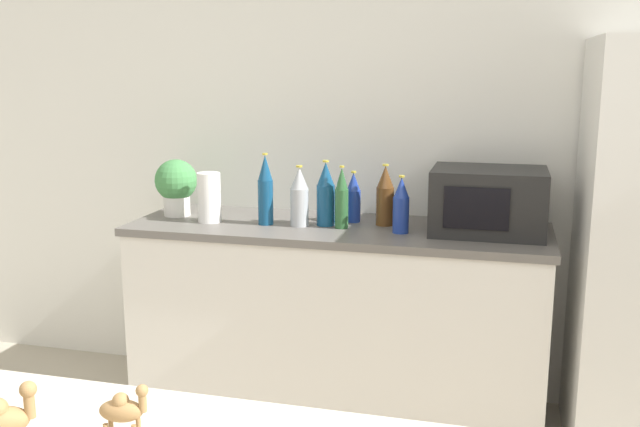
% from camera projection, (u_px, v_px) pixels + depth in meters
% --- Properties ---
extents(wall_back, '(8.00, 0.06, 2.55)m').
position_uv_depth(wall_back, '(406.00, 136.00, 3.40)').
color(wall_back, white).
rests_on(wall_back, ground_plane).
extents(back_counter, '(1.89, 0.63, 0.89)m').
position_uv_depth(back_counter, '(337.00, 318.00, 3.32)').
color(back_counter, silver).
rests_on(back_counter, ground_plane).
extents(potted_plant, '(0.20, 0.20, 0.27)m').
position_uv_depth(potted_plant, '(176.00, 184.00, 3.41)').
color(potted_plant, silver).
rests_on(potted_plant, back_counter).
extents(paper_towel_roll, '(0.11, 0.11, 0.23)m').
position_uv_depth(paper_towel_roll, '(209.00, 197.00, 3.28)').
color(paper_towel_roll, white).
rests_on(paper_towel_roll, back_counter).
extents(microwave, '(0.48, 0.37, 0.28)m').
position_uv_depth(microwave, '(488.00, 201.00, 3.06)').
color(microwave, black).
rests_on(microwave, back_counter).
extents(back_bottle_0, '(0.08, 0.08, 0.28)m').
position_uv_depth(back_bottle_0, '(299.00, 197.00, 3.20)').
color(back_bottle_0, '#B2B7BC').
rests_on(back_bottle_0, back_counter).
extents(back_bottle_1, '(0.08, 0.08, 0.28)m').
position_uv_depth(back_bottle_1, '(385.00, 196.00, 3.21)').
color(back_bottle_1, brown).
rests_on(back_bottle_1, back_counter).
extents(back_bottle_2, '(0.07, 0.07, 0.33)m').
position_uv_depth(back_bottle_2, '(265.00, 191.00, 3.22)').
color(back_bottle_2, navy).
rests_on(back_bottle_2, back_counter).
extents(back_bottle_3, '(0.08, 0.08, 0.30)m').
position_uv_depth(back_bottle_3, '(326.00, 194.00, 3.20)').
color(back_bottle_3, navy).
rests_on(back_bottle_3, back_counter).
extents(back_bottle_4, '(0.06, 0.06, 0.28)m').
position_uv_depth(back_bottle_4, '(342.00, 198.00, 3.15)').
color(back_bottle_4, '#2D6033').
rests_on(back_bottle_4, back_counter).
extents(back_bottle_5, '(0.07, 0.07, 0.25)m').
position_uv_depth(back_bottle_5, '(401.00, 206.00, 3.06)').
color(back_bottle_5, navy).
rests_on(back_bottle_5, back_counter).
extents(back_bottle_6, '(0.07, 0.07, 0.24)m').
position_uv_depth(back_bottle_6, '(353.00, 198.00, 3.28)').
color(back_bottle_6, navy).
rests_on(back_bottle_6, back_counter).
extents(camel_figurine, '(0.11, 0.10, 0.15)m').
position_uv_depth(camel_figurine, '(1.00, 420.00, 1.19)').
color(camel_figurine, olive).
rests_on(camel_figurine, bar_counter).
extents(camel_figurine_second, '(0.09, 0.05, 0.12)m').
position_uv_depth(camel_figurine_second, '(123.00, 409.00, 1.27)').
color(camel_figurine_second, olive).
rests_on(camel_figurine_second, bar_counter).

